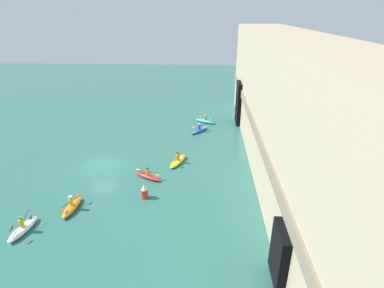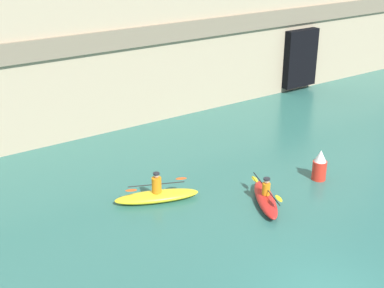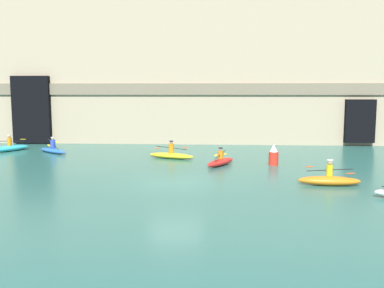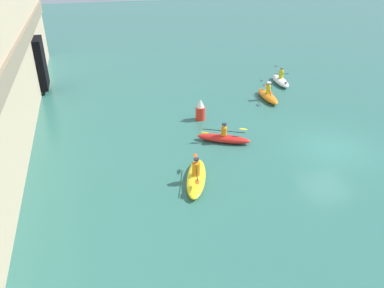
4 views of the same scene
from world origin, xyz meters
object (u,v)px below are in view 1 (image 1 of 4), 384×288
kayak_orange (72,207)px  marker_buoy (144,192)px  kayak_blue (199,130)px  kayak_white (23,228)px  kayak_red (148,176)px  kayak_yellow (178,161)px  kayak_cyan (205,121)px

kayak_orange → marker_buoy: 5.66m
kayak_orange → kayak_blue: 19.17m
kayak_white → kayak_red: bearing=144.6°
kayak_yellow → kayak_red: bearing=-17.2°
kayak_yellow → kayak_blue: (-8.57, 1.88, 0.00)m
kayak_yellow → marker_buoy: (6.29, -2.13, 0.36)m
kayak_yellow → kayak_cyan: bearing=-171.6°
kayak_orange → marker_buoy: (-1.88, 5.32, 0.33)m
kayak_orange → marker_buoy: bearing=112.7°
kayak_orange → kayak_blue: size_ratio=1.01×
kayak_orange → kayak_blue: kayak_orange is taller
kayak_white → marker_buoy: marker_buoy is taller
kayak_white → kayak_orange: bearing=147.0°
kayak_white → kayak_orange: size_ratio=1.01×
kayak_orange → kayak_white: bearing=-38.2°
marker_buoy → kayak_blue: bearing=164.9°
kayak_orange → kayak_red: (-5.00, 5.00, -0.02)m
kayak_red → kayak_cyan: kayak_cyan is taller
kayak_white → kayak_blue: size_ratio=1.02×
kayak_white → kayak_cyan: bearing=160.0°
kayak_white → kayak_yellow: bearing=146.3°
kayak_orange → kayak_cyan: size_ratio=0.94×
kayak_blue → marker_buoy: 15.40m
kayak_white → kayak_yellow: 14.62m
kayak_orange → kayak_yellow: 11.06m
kayak_red → kayak_orange: bearing=-105.4°
kayak_orange → kayak_cyan: kayak_orange is taller
kayak_white → kayak_yellow: size_ratio=0.89×
kayak_yellow → kayak_red: size_ratio=1.16×
kayak_yellow → kayak_blue: 8.78m
kayak_white → kayak_orange: 3.56m
kayak_cyan → marker_buoy: size_ratio=2.40×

